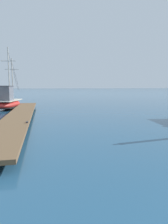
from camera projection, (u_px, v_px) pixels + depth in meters
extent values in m
cube|color=brown|center=(20.00, 115.00, 15.43)|extent=(2.91, 20.03, 0.16)
cylinder|color=brown|center=(10.00, 133.00, 10.61)|extent=(0.36, 0.36, 0.29)
cylinder|color=brown|center=(20.00, 118.00, 15.46)|extent=(0.36, 0.36, 0.29)
cylinder|color=brown|center=(25.00, 110.00, 20.31)|extent=(0.36, 0.36, 0.29)
cylinder|color=brown|center=(28.00, 105.00, 25.16)|extent=(0.36, 0.36, 0.29)
cube|color=#333338|center=(27.00, 122.00, 11.69)|extent=(0.13, 0.21, 0.08)
ellipsoid|color=#AD2823|center=(9.00, 104.00, 22.87)|extent=(2.48, 5.16, 0.97)
cube|color=#B2AD9E|center=(9.00, 100.00, 22.81)|extent=(2.19, 4.63, 0.08)
cube|color=black|center=(10.00, 106.00, 22.89)|extent=(2.48, 5.06, 0.08)
cube|color=#565B66|center=(7.00, 93.00, 21.97)|extent=(1.24, 1.50, 1.52)
cube|color=#3D3D42|center=(6.00, 86.00, 21.87)|extent=(1.33, 1.62, 0.06)
cylinder|color=#B2ADA3|center=(9.00, 74.00, 22.68)|extent=(0.11, 0.11, 5.77)
cylinder|color=#B2ADA3|center=(8.00, 61.00, 22.51)|extent=(1.64, 0.28, 0.06)
cylinder|color=#333338|center=(13.00, 72.00, 24.19)|extent=(0.43, 2.98, 4.27)
cylinder|color=#B2ADA3|center=(12.00, 79.00, 23.86)|extent=(0.11, 0.11, 4.70)
cylinder|color=#B2ADA3|center=(12.00, 69.00, 23.71)|extent=(1.64, 0.28, 0.06)
cylinder|color=#333338|center=(16.00, 77.00, 25.09)|extent=(0.35, 2.43, 3.48)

